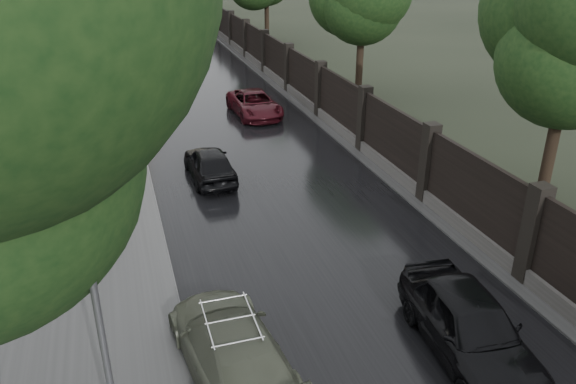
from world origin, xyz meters
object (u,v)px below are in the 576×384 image
(tree_right_b, at_px, (363,4))
(car_right_near, at_px, (469,325))
(tree_right_a, at_px, (570,58))
(traffic_light, at_px, (121,59))
(lamp_post, at_px, (109,379))
(car_right_far, at_px, (254,104))
(hatchback_left, at_px, (210,164))
(volga_sedan, at_px, (232,348))

(tree_right_b, xyz_separation_m, car_right_near, (-5.90, -18.90, -4.23))
(tree_right_a, bearing_deg, traffic_light, 124.77)
(lamp_post, distance_m, car_right_near, 7.44)
(tree_right_b, xyz_separation_m, car_right_far, (-5.90, -0.87, -4.36))
(traffic_light, distance_m, hatchback_left, 11.44)
(traffic_light, bearing_deg, car_right_near, -74.92)
(traffic_light, relative_size, hatchback_left, 1.11)
(car_right_near, bearing_deg, tree_right_a, 44.84)
(traffic_light, relative_size, car_right_near, 0.94)
(traffic_light, bearing_deg, hatchback_left, -77.75)
(volga_sedan, relative_size, car_right_near, 1.06)
(volga_sedan, bearing_deg, traffic_light, -93.28)
(volga_sedan, bearing_deg, car_right_far, -111.93)
(volga_sedan, xyz_separation_m, hatchback_left, (1.36, 9.98, -0.04))
(volga_sedan, height_order, hatchback_left, volga_sedan)
(tree_right_b, bearing_deg, tree_right_a, -90.00)
(traffic_light, xyz_separation_m, car_right_near, (5.90, -21.89, -1.67))
(lamp_post, height_order, hatchback_left, lamp_post)
(car_right_near, bearing_deg, car_right_far, 95.14)
(car_right_far, bearing_deg, traffic_light, 144.26)
(tree_right_b, height_order, hatchback_left, tree_right_b)
(tree_right_a, xyz_separation_m, car_right_near, (-5.90, -4.90, -4.23))
(tree_right_b, bearing_deg, lamp_post, -122.18)
(tree_right_b, xyz_separation_m, lamp_post, (-12.90, -20.50, -2.28))
(tree_right_b, relative_size, hatchback_left, 1.94)
(tree_right_a, relative_size, car_right_near, 1.65)
(tree_right_a, bearing_deg, car_right_far, 114.20)
(car_right_far, bearing_deg, volga_sedan, -108.31)
(traffic_light, bearing_deg, volga_sedan, -87.17)
(hatchback_left, bearing_deg, traffic_light, -79.52)
(tree_right_b, distance_m, volga_sedan, 21.43)
(traffic_light, xyz_separation_m, car_right_far, (5.90, -3.87, -1.80))
(volga_sedan, xyz_separation_m, car_right_near, (4.86, -0.87, 0.07))
(tree_right_a, relative_size, tree_right_b, 1.00)
(lamp_post, bearing_deg, tree_right_b, 57.82)
(tree_right_a, height_order, hatchback_left, tree_right_a)
(lamp_post, height_order, traffic_light, lamp_post)
(traffic_light, bearing_deg, car_right_far, -33.26)
(hatchback_left, relative_size, car_right_near, 0.85)
(traffic_light, bearing_deg, lamp_post, -92.68)
(volga_sedan, distance_m, car_right_near, 4.94)
(lamp_post, bearing_deg, car_right_far, 70.37)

